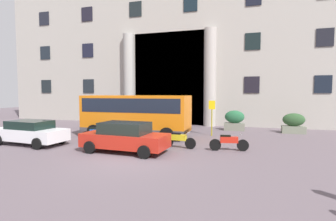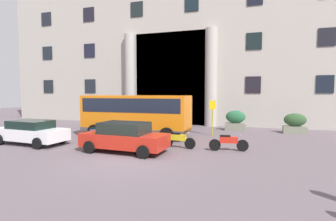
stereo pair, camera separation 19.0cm
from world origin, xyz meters
TOP-DOWN VIEW (x-y plane):
  - ground_plane at (0.00, 0.00)m, footprint 80.00×64.00m
  - office_building_facade at (-0.01, 17.47)m, footprint 40.56×9.79m
  - orange_minibus at (-2.04, 5.50)m, footprint 7.21×2.86m
  - bus_stop_sign at (2.78, 7.47)m, footprint 0.44×0.08m
  - hedge_planter_far_west at (4.14, 10.64)m, footprint 1.58×0.83m
  - hedge_planter_west at (8.39, 10.42)m, footprint 1.61×0.82m
  - hedge_planter_far_east at (-1.08, 10.49)m, footprint 1.43×1.00m
  - hedge_planter_entrance_left at (-4.11, 10.63)m, footprint 1.75×0.86m
  - white_taxi_kerbside at (-6.86, 1.31)m, footprint 4.47×2.16m
  - parked_sedan_far at (-0.74, 1.22)m, footprint 4.44×2.12m
  - scooter_by_planter at (-3.82, 3.43)m, footprint 1.96×0.66m
  - motorcycle_near_kerb at (4.23, 3.06)m, footprint 1.99×0.65m
  - motorcycle_far_end at (1.58, 2.97)m, footprint 1.91×0.55m

SIDE VIEW (x-z plane):
  - ground_plane at x=0.00m, z-range -0.12..0.00m
  - motorcycle_far_end at x=1.58m, z-range 0.01..0.90m
  - scooter_by_planter at x=-3.82m, z-range 0.01..0.90m
  - motorcycle_near_kerb at x=4.23m, z-range 0.01..0.90m
  - hedge_planter_entrance_left at x=-4.11m, z-range -0.02..1.31m
  - hedge_planter_west at x=8.39m, z-range -0.03..1.46m
  - white_taxi_kerbside at x=-6.86m, z-range 0.03..1.42m
  - parked_sedan_far at x=-0.74m, z-range 0.01..1.52m
  - hedge_planter_far_west at x=4.14m, z-range -0.03..1.56m
  - hedge_planter_far_east at x=-1.08m, z-range -0.03..1.69m
  - bus_stop_sign at x=2.78m, z-range 0.30..2.75m
  - orange_minibus at x=-2.04m, z-range 0.27..3.08m
  - office_building_facade at x=-0.01m, z-range -0.01..16.66m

